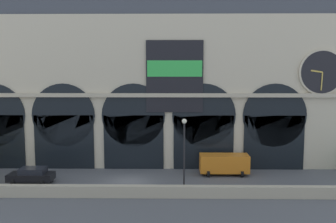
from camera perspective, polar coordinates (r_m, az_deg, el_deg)
name	(u,v)px	position (r m, az deg, el deg)	size (l,w,h in m)	color
ground_plane	(129,182)	(36.58, -6.34, -11.19)	(200.00, 200.00, 0.00)	#54565B
quay_parapet_wall	(123,191)	(32.39, -7.31, -12.59)	(90.00, 0.70, 1.04)	#B2A891
station_building	(136,78)	(42.16, -5.22, 5.38)	(49.04, 5.08, 21.23)	beige
car_midwest	(32,175)	(38.33, -21.04, -9.51)	(4.40, 2.22, 1.55)	black
van_mideast	(224,163)	(38.97, 8.98, -8.22)	(5.20, 2.48, 2.20)	orange
street_lamp_quayside	(184,146)	(31.82, 2.61, -5.61)	(0.44, 0.44, 6.90)	black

